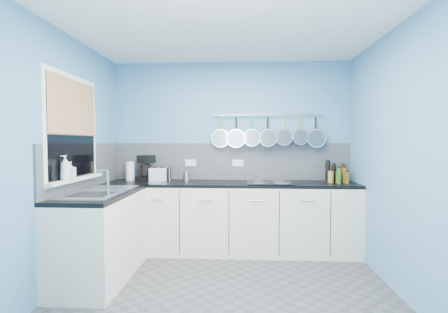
# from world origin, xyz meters

# --- Properties ---
(floor) EXTENTS (3.20, 3.00, 0.02)m
(floor) POSITION_xyz_m (0.00, 0.00, -0.01)
(floor) COLOR #47474C
(floor) RESTS_ON ground
(ceiling) EXTENTS (3.20, 3.00, 0.02)m
(ceiling) POSITION_xyz_m (0.00, 0.00, 2.51)
(ceiling) COLOR white
(ceiling) RESTS_ON ground
(wall_back) EXTENTS (3.20, 0.02, 2.50)m
(wall_back) POSITION_xyz_m (0.00, 1.51, 1.25)
(wall_back) COLOR #4E87B2
(wall_back) RESTS_ON ground
(wall_front) EXTENTS (3.20, 0.02, 2.50)m
(wall_front) POSITION_xyz_m (0.00, -1.51, 1.25)
(wall_front) COLOR #4E87B2
(wall_front) RESTS_ON ground
(wall_left) EXTENTS (0.02, 3.00, 2.50)m
(wall_left) POSITION_xyz_m (-1.61, 0.00, 1.25)
(wall_left) COLOR #4E87B2
(wall_left) RESTS_ON ground
(wall_right) EXTENTS (0.02, 3.00, 2.50)m
(wall_right) POSITION_xyz_m (1.61, 0.00, 1.25)
(wall_right) COLOR #4E87B2
(wall_right) RESTS_ON ground
(backsplash_back) EXTENTS (3.20, 0.02, 0.50)m
(backsplash_back) POSITION_xyz_m (0.00, 1.49, 1.15)
(backsplash_back) COLOR slate
(backsplash_back) RESTS_ON wall_back
(backsplash_left) EXTENTS (0.02, 1.80, 0.50)m
(backsplash_left) POSITION_xyz_m (-1.59, 0.60, 1.15)
(backsplash_left) COLOR slate
(backsplash_left) RESTS_ON wall_left
(cabinet_run_back) EXTENTS (3.20, 0.60, 0.86)m
(cabinet_run_back) POSITION_xyz_m (0.00, 1.20, 0.43)
(cabinet_run_back) COLOR beige
(cabinet_run_back) RESTS_ON ground
(worktop_back) EXTENTS (3.20, 0.60, 0.04)m
(worktop_back) POSITION_xyz_m (0.00, 1.20, 0.88)
(worktop_back) COLOR black
(worktop_back) RESTS_ON cabinet_run_back
(cabinet_run_left) EXTENTS (0.60, 1.20, 0.86)m
(cabinet_run_left) POSITION_xyz_m (-1.30, 0.30, 0.43)
(cabinet_run_left) COLOR beige
(cabinet_run_left) RESTS_ON ground
(worktop_left) EXTENTS (0.60, 1.20, 0.04)m
(worktop_left) POSITION_xyz_m (-1.30, 0.30, 0.88)
(worktop_left) COLOR black
(worktop_left) RESTS_ON cabinet_run_left
(window_frame) EXTENTS (0.01, 1.00, 1.10)m
(window_frame) POSITION_xyz_m (-1.58, 0.30, 1.55)
(window_frame) COLOR white
(window_frame) RESTS_ON wall_left
(window_glass) EXTENTS (0.01, 0.90, 1.00)m
(window_glass) POSITION_xyz_m (-1.57, 0.30, 1.55)
(window_glass) COLOR black
(window_glass) RESTS_ON wall_left
(bamboo_blind) EXTENTS (0.01, 0.90, 0.55)m
(bamboo_blind) POSITION_xyz_m (-1.56, 0.30, 1.77)
(bamboo_blind) COLOR tan
(bamboo_blind) RESTS_ON wall_left
(window_sill) EXTENTS (0.10, 0.98, 0.03)m
(window_sill) POSITION_xyz_m (-1.55, 0.30, 1.04)
(window_sill) COLOR white
(window_sill) RESTS_ON wall_left
(sink_unit) EXTENTS (0.50, 0.95, 0.01)m
(sink_unit) POSITION_xyz_m (-1.30, 0.30, 0.90)
(sink_unit) COLOR silver
(sink_unit) RESTS_ON worktop_left
(mixer_tap) EXTENTS (0.12, 0.08, 0.26)m
(mixer_tap) POSITION_xyz_m (-1.14, 0.12, 1.03)
(mixer_tap) COLOR silver
(mixer_tap) RESTS_ON worktop_left
(socket_left) EXTENTS (0.15, 0.01, 0.09)m
(socket_left) POSITION_xyz_m (-0.55, 1.48, 1.13)
(socket_left) COLOR white
(socket_left) RESTS_ON backsplash_back
(socket_right) EXTENTS (0.15, 0.01, 0.09)m
(socket_right) POSITION_xyz_m (0.10, 1.48, 1.13)
(socket_right) COLOR white
(socket_right) RESTS_ON backsplash_back
(pot_rail) EXTENTS (1.45, 0.02, 0.02)m
(pot_rail) POSITION_xyz_m (0.50, 1.45, 1.78)
(pot_rail) COLOR silver
(pot_rail) RESTS_ON wall_back
(soap_bottle_a) EXTENTS (0.12, 0.12, 0.24)m
(soap_bottle_a) POSITION_xyz_m (-1.53, 0.06, 1.17)
(soap_bottle_a) COLOR white
(soap_bottle_a) RESTS_ON window_sill
(soap_bottle_b) EXTENTS (0.09, 0.09, 0.17)m
(soap_bottle_b) POSITION_xyz_m (-1.53, 0.16, 1.14)
(soap_bottle_b) COLOR white
(soap_bottle_b) RESTS_ON window_sill
(paper_towel) EXTENTS (0.13, 0.13, 0.25)m
(paper_towel) POSITION_xyz_m (-1.33, 1.28, 1.03)
(paper_towel) COLOR white
(paper_towel) RESTS_ON worktop_back
(coffee_maker) EXTENTS (0.25, 0.26, 0.34)m
(coffee_maker) POSITION_xyz_m (-1.12, 1.29, 1.07)
(coffee_maker) COLOR black
(coffee_maker) RESTS_ON worktop_back
(toaster) EXTENTS (0.31, 0.24, 0.17)m
(toaster) POSITION_xyz_m (-0.95, 1.29, 0.99)
(toaster) COLOR silver
(toaster) RESTS_ON worktop_back
(canister) EXTENTS (0.09, 0.09, 0.12)m
(canister) POSITION_xyz_m (-0.58, 1.33, 0.96)
(canister) COLOR silver
(canister) RESTS_ON worktop_back
(hob) EXTENTS (0.57, 0.50, 0.01)m
(hob) POSITION_xyz_m (0.50, 1.14, 0.91)
(hob) COLOR black
(hob) RESTS_ON worktop_back
(pan_0) EXTENTS (0.25, 0.07, 0.44)m
(pan_0) POSITION_xyz_m (-0.13, 1.44, 1.56)
(pan_0) COLOR silver
(pan_0) RESTS_ON pot_rail
(pan_1) EXTENTS (0.25, 0.11, 0.44)m
(pan_1) POSITION_xyz_m (0.08, 1.44, 1.56)
(pan_1) COLOR silver
(pan_1) RESTS_ON pot_rail
(pan_2) EXTENTS (0.23, 0.10, 0.42)m
(pan_2) POSITION_xyz_m (0.29, 1.44, 1.57)
(pan_2) COLOR silver
(pan_2) RESTS_ON pot_rail
(pan_3) EXTENTS (0.24, 0.13, 0.43)m
(pan_3) POSITION_xyz_m (0.50, 1.44, 1.56)
(pan_3) COLOR silver
(pan_3) RESTS_ON pot_rail
(pan_4) EXTENTS (0.22, 0.11, 0.41)m
(pan_4) POSITION_xyz_m (0.71, 1.44, 1.57)
(pan_4) COLOR silver
(pan_4) RESTS_ON pot_rail
(pan_5) EXTENTS (0.21, 0.13, 0.40)m
(pan_5) POSITION_xyz_m (0.92, 1.44, 1.58)
(pan_5) COLOR silver
(pan_5) RESTS_ON pot_rail
(pan_6) EXTENTS (0.25, 0.09, 0.44)m
(pan_6) POSITION_xyz_m (1.14, 1.44, 1.56)
(pan_6) COLOR silver
(pan_6) RESTS_ON pot_rail
(condiment_0) EXTENTS (0.06, 0.06, 0.22)m
(condiment_0) POSITION_xyz_m (1.46, 1.31, 1.01)
(condiment_0) COLOR #4C190C
(condiment_0) RESTS_ON worktop_back
(condiment_1) EXTENTS (0.06, 0.06, 0.22)m
(condiment_1) POSITION_xyz_m (1.34, 1.30, 1.01)
(condiment_1) COLOR black
(condiment_1) RESTS_ON worktop_back
(condiment_2) EXTENTS (0.07, 0.07, 0.27)m
(condiment_2) POSITION_xyz_m (1.27, 1.31, 1.03)
(condiment_2) COLOR black
(condiment_2) RESTS_ON worktop_back
(condiment_3) EXTENTS (0.05, 0.05, 0.19)m
(condiment_3) POSITION_xyz_m (1.45, 1.21, 0.99)
(condiment_3) COLOR #8C5914
(condiment_3) RESTS_ON worktop_back
(condiment_4) EXTENTS (0.06, 0.06, 0.14)m
(condiment_4) POSITION_xyz_m (1.37, 1.21, 0.97)
(condiment_4) COLOR #3F721E
(condiment_4) RESTS_ON worktop_back
(condiment_5) EXTENTS (0.07, 0.07, 0.15)m
(condiment_5) POSITION_xyz_m (1.28, 1.21, 0.98)
(condiment_5) COLOR olive
(condiment_5) RESTS_ON worktop_back
(condiment_6) EXTENTS (0.05, 0.05, 0.15)m
(condiment_6) POSITION_xyz_m (1.46, 1.14, 0.97)
(condiment_6) COLOR brown
(condiment_6) RESTS_ON worktop_back
(condiment_7) EXTENTS (0.05, 0.05, 0.20)m
(condiment_7) POSITION_xyz_m (1.36, 1.12, 1.00)
(condiment_7) COLOR #265919
(condiment_7) RESTS_ON worktop_back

